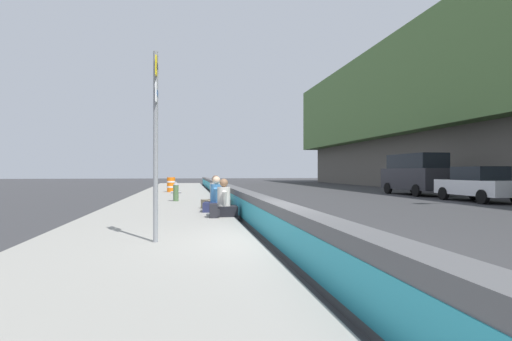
{
  "coord_description": "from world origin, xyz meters",
  "views": [
    {
      "loc": [
        -7.72,
        1.8,
        1.47
      ],
      "look_at": [
        9.42,
        -1.04,
        1.51
      ],
      "focal_mm": 28.95,
      "sensor_mm": 36.0,
      "label": 1
    }
  ],
  "objects_px": {
    "backpack": "(214,211)",
    "parked_car_fourth": "(415,173)",
    "parked_car_third": "(478,184)",
    "construction_barrel": "(171,185)",
    "seated_person_foreground": "(224,204)",
    "seated_person_middle": "(216,201)",
    "seated_person_rear": "(216,198)",
    "fire_hydrant": "(176,191)",
    "route_sign_post": "(156,132)"
  },
  "relations": [
    {
      "from": "backpack",
      "to": "parked_car_fourth",
      "type": "height_order",
      "value": "parked_car_fourth"
    },
    {
      "from": "parked_car_third",
      "to": "parked_car_fourth",
      "type": "height_order",
      "value": "parked_car_fourth"
    },
    {
      "from": "parked_car_third",
      "to": "parked_car_fourth",
      "type": "relative_size",
      "value": 0.88
    },
    {
      "from": "backpack",
      "to": "parked_car_third",
      "type": "distance_m",
      "value": 14.48
    },
    {
      "from": "backpack",
      "to": "parked_car_third",
      "type": "height_order",
      "value": "parked_car_third"
    },
    {
      "from": "construction_barrel",
      "to": "parked_car_fourth",
      "type": "relative_size",
      "value": 0.18
    },
    {
      "from": "seated_person_foreground",
      "to": "seated_person_middle",
      "type": "distance_m",
      "value": 1.38
    },
    {
      "from": "seated_person_rear",
      "to": "parked_car_third",
      "type": "relative_size",
      "value": 0.26
    },
    {
      "from": "seated_person_rear",
      "to": "parked_car_fourth",
      "type": "height_order",
      "value": "parked_car_fourth"
    },
    {
      "from": "seated_person_rear",
      "to": "parked_car_third",
      "type": "bearing_deg",
      "value": -76.52
    },
    {
      "from": "fire_hydrant",
      "to": "backpack",
      "type": "bearing_deg",
      "value": -169.57
    },
    {
      "from": "route_sign_post",
      "to": "fire_hydrant",
      "type": "relative_size",
      "value": 4.09
    },
    {
      "from": "seated_person_middle",
      "to": "parked_car_third",
      "type": "distance_m",
      "value": 13.65
    },
    {
      "from": "seated_person_middle",
      "to": "parked_car_fourth",
      "type": "xyz_separation_m",
      "value": [
        10.05,
        -13.07,
        0.85
      ]
    },
    {
      "from": "backpack",
      "to": "construction_barrel",
      "type": "height_order",
      "value": "construction_barrel"
    },
    {
      "from": "route_sign_post",
      "to": "seated_person_rear",
      "type": "bearing_deg",
      "value": -12.97
    },
    {
      "from": "seated_person_middle",
      "to": "parked_car_fourth",
      "type": "height_order",
      "value": "parked_car_fourth"
    },
    {
      "from": "seated_person_rear",
      "to": "backpack",
      "type": "distance_m",
      "value": 2.97
    },
    {
      "from": "seated_person_rear",
      "to": "route_sign_post",
      "type": "bearing_deg",
      "value": 167.03
    },
    {
      "from": "backpack",
      "to": "construction_barrel",
      "type": "xyz_separation_m",
      "value": [
        15.3,
        1.82,
        0.28
      ]
    },
    {
      "from": "seated_person_middle",
      "to": "construction_barrel",
      "type": "height_order",
      "value": "seated_person_middle"
    },
    {
      "from": "seated_person_foreground",
      "to": "seated_person_middle",
      "type": "height_order",
      "value": "seated_person_middle"
    },
    {
      "from": "seated_person_rear",
      "to": "parked_car_fourth",
      "type": "distance_m",
      "value": 15.78
    },
    {
      "from": "seated_person_foreground",
      "to": "parked_car_third",
      "type": "distance_m",
      "value": 14.02
    },
    {
      "from": "construction_barrel",
      "to": "parked_car_fourth",
      "type": "xyz_separation_m",
      "value": [
        -3.48,
        -15.08,
        0.73
      ]
    },
    {
      "from": "seated_person_foreground",
      "to": "seated_person_rear",
      "type": "distance_m",
      "value": 2.55
    },
    {
      "from": "backpack",
      "to": "parked_car_fourth",
      "type": "bearing_deg",
      "value": -48.28
    },
    {
      "from": "seated_person_rear",
      "to": "backpack",
      "type": "bearing_deg",
      "value": 175.3
    },
    {
      "from": "seated_person_foreground",
      "to": "parked_car_fourth",
      "type": "xyz_separation_m",
      "value": [
        11.42,
        -12.94,
        0.86
      ]
    },
    {
      "from": "fire_hydrant",
      "to": "parked_car_third",
      "type": "distance_m",
      "value": 14.45
    },
    {
      "from": "seated_person_middle",
      "to": "fire_hydrant",
      "type": "bearing_deg",
      "value": 15.88
    },
    {
      "from": "seated_person_middle",
      "to": "parked_car_fourth",
      "type": "bearing_deg",
      "value": -52.45
    },
    {
      "from": "seated_person_middle",
      "to": "parked_car_fourth",
      "type": "distance_m",
      "value": 16.51
    },
    {
      "from": "fire_hydrant",
      "to": "seated_person_foreground",
      "type": "height_order",
      "value": "seated_person_foreground"
    },
    {
      "from": "construction_barrel",
      "to": "parked_car_third",
      "type": "bearing_deg",
      "value": -121.73
    },
    {
      "from": "seated_person_middle",
      "to": "seated_person_rear",
      "type": "relative_size",
      "value": 0.98
    },
    {
      "from": "seated_person_foreground",
      "to": "backpack",
      "type": "relative_size",
      "value": 2.79
    },
    {
      "from": "construction_barrel",
      "to": "seated_person_middle",
      "type": "bearing_deg",
      "value": -171.55
    },
    {
      "from": "fire_hydrant",
      "to": "parked_car_third",
      "type": "height_order",
      "value": "parked_car_third"
    },
    {
      "from": "seated_person_rear",
      "to": "parked_car_third",
      "type": "height_order",
      "value": "parked_car_third"
    },
    {
      "from": "fire_hydrant",
      "to": "backpack",
      "type": "relative_size",
      "value": 2.2
    },
    {
      "from": "parked_car_third",
      "to": "backpack",
      "type": "bearing_deg",
      "value": 114.69
    },
    {
      "from": "fire_hydrant",
      "to": "parked_car_fourth",
      "type": "height_order",
      "value": "parked_car_fourth"
    },
    {
      "from": "fire_hydrant",
      "to": "seated_person_rear",
      "type": "height_order",
      "value": "seated_person_rear"
    },
    {
      "from": "construction_barrel",
      "to": "parked_car_fourth",
      "type": "distance_m",
      "value": 15.49
    },
    {
      "from": "seated_person_foreground",
      "to": "construction_barrel",
      "type": "relative_size",
      "value": 1.18
    },
    {
      "from": "backpack",
      "to": "fire_hydrant",
      "type": "bearing_deg",
      "value": 10.43
    },
    {
      "from": "route_sign_post",
      "to": "seated_person_foreground",
      "type": "relative_size",
      "value": 3.22
    },
    {
      "from": "parked_car_third",
      "to": "seated_person_foreground",
      "type": "bearing_deg",
      "value": 113.73
    },
    {
      "from": "route_sign_post",
      "to": "parked_car_third",
      "type": "bearing_deg",
      "value": -55.49
    }
  ]
}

